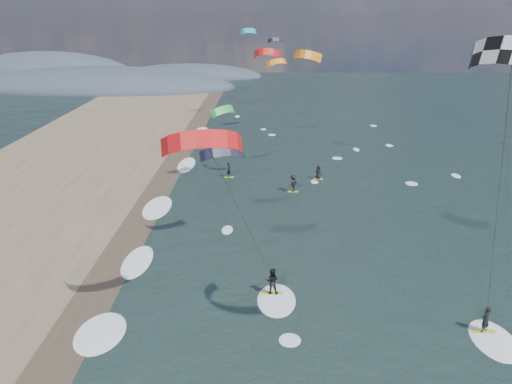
{
  "coord_description": "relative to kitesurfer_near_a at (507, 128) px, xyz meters",
  "views": [
    {
      "loc": [
        -0.25,
        -19.07,
        18.72
      ],
      "look_at": [
        -1.0,
        12.0,
        7.0
      ],
      "focal_mm": 35.0,
      "sensor_mm": 36.0,
      "label": 1
    }
  ],
  "objects": [
    {
      "name": "wet_sand_strip",
      "position": [
        -21.82,
        8.27,
        -13.83
      ],
      "size": [
        3.0,
        240.0,
        0.0
      ],
      "primitive_type": "cube",
      "color": "#382D23",
      "rests_on": "ground"
    },
    {
      "name": "bg_kite_field",
      "position": [
        -10.51,
        51.49,
        -2.5
      ],
      "size": [
        10.74,
        77.18,
        7.64
      ],
      "color": "teal",
      "rests_on": "ground"
    },
    {
      "name": "kitesurfer_near_a",
      "position": [
        0.0,
        0.0,
        0.0
      ],
      "size": [
        7.79,
        9.45,
        17.97
      ],
      "color": "#A1CA23",
      "rests_on": "ground"
    },
    {
      "name": "kitesurfer_near_b",
      "position": [
        -12.11,
        4.61,
        -4.88
      ],
      "size": [
        7.3,
        8.64,
        13.58
      ],
      "color": "#A1CA23",
      "rests_on": "ground"
    },
    {
      "name": "coastal_hills",
      "position": [
        -54.66,
        106.13,
        -13.84
      ],
      "size": [
        80.0,
        41.0,
        15.0
      ],
      "color": "#3D4756",
      "rests_on": "ground"
    },
    {
      "name": "shoreline_surf",
      "position": [
        -20.62,
        13.02,
        -13.84
      ],
      "size": [
        2.4,
        79.4,
        0.11
      ],
      "color": "white",
      "rests_on": "ground"
    },
    {
      "name": "far_kitesurfers",
      "position": [
        -8.02,
        30.93,
        -12.93
      ],
      "size": [
        11.32,
        5.58,
        1.86
      ],
      "color": "#A1CA23",
      "rests_on": "ground"
    }
  ]
}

